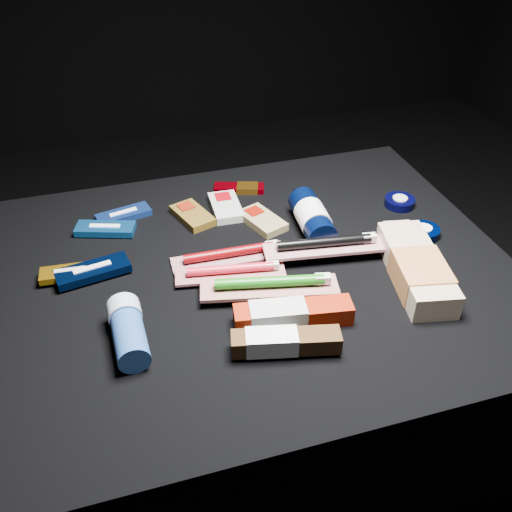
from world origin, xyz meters
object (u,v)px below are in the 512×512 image
object	(u,v)px
lotion_bottle	(312,218)
deodorant_stick	(128,331)
bodywash_bottle	(417,269)
toothpaste_carton_red	(288,315)

from	to	relation	value
lotion_bottle	deodorant_stick	world-z (taller)	lotion_bottle
lotion_bottle	bodywash_bottle	size ratio (longest dim) A/B	0.76
deodorant_stick	lotion_bottle	bearing A→B (deg)	27.40
lotion_bottle	bodywash_bottle	world-z (taller)	lotion_bottle
deodorant_stick	bodywash_bottle	bearing A→B (deg)	-0.07
bodywash_bottle	deodorant_stick	bearing A→B (deg)	-167.59
toothpaste_carton_red	deodorant_stick	bearing A→B (deg)	-177.49
lotion_bottle	bodywash_bottle	bearing A→B (deg)	-54.60
lotion_bottle	bodywash_bottle	distance (m)	0.24
bodywash_bottle	toothpaste_carton_red	world-z (taller)	bodywash_bottle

